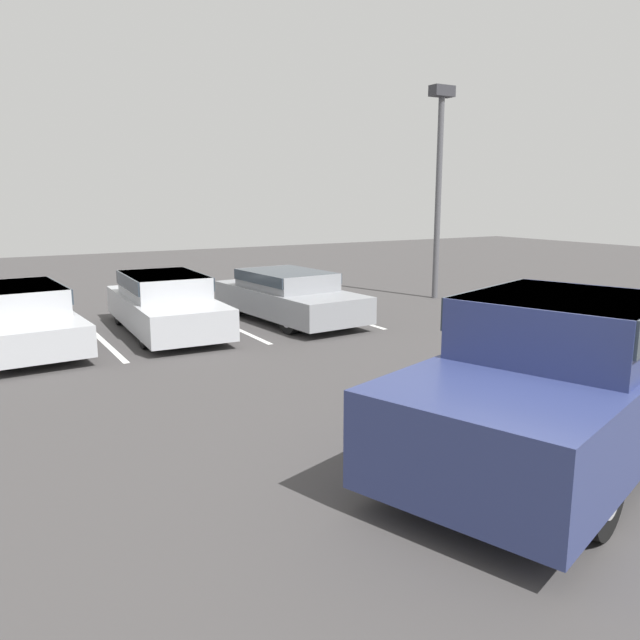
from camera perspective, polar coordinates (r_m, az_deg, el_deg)
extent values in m
plane|color=#423F3F|center=(7.92, 21.33, -11.67)|extent=(60.00, 60.00, 0.00)
cube|color=white|center=(14.06, -19.43, -1.63)|extent=(0.12, 4.59, 0.01)
cube|color=white|center=(14.85, -8.41, -0.43)|extent=(0.12, 4.59, 0.01)
cube|color=white|center=(16.14, 1.17, 0.62)|extent=(0.12, 4.59, 0.01)
cube|color=navy|center=(7.96, 21.90, -5.87)|extent=(6.30, 3.89, 0.96)
cube|color=navy|center=(7.49, 21.60, -0.44)|extent=(2.64, 2.51, 0.67)
cube|color=#2D3842|center=(7.47, 21.68, 0.69)|extent=(2.62, 2.56, 0.37)
cube|color=navy|center=(9.61, 25.78, -0.68)|extent=(2.73, 2.61, 0.14)
cube|color=silver|center=(10.74, 26.87, -3.97)|extent=(0.87, 2.09, 0.28)
cylinder|color=black|center=(9.94, 20.40, -4.27)|extent=(0.93, 0.57, 0.88)
cylinder|color=#ADADB2|center=(9.94, 20.40, -4.27)|extent=(0.56, 0.46, 0.49)
cylinder|color=black|center=(6.86, 9.60, -10.62)|extent=(0.93, 0.57, 0.88)
cylinder|color=#ADADB2|center=(6.86, 9.60, -10.62)|extent=(0.56, 0.46, 0.49)
cylinder|color=black|center=(6.22, 23.93, -13.84)|extent=(0.93, 0.57, 0.88)
cylinder|color=#ADADB2|center=(6.22, 23.93, -13.84)|extent=(0.56, 0.46, 0.49)
cube|color=#B7BABF|center=(13.78, -25.83, -0.40)|extent=(2.10, 4.82, 0.57)
cube|color=#B7BABF|center=(13.79, -26.08, 1.84)|extent=(1.75, 2.54, 0.49)
cube|color=#2D3842|center=(13.78, -26.11, 2.24)|extent=(1.82, 2.50, 0.30)
cylinder|color=black|center=(12.62, -21.34, -1.67)|extent=(0.26, 0.67, 0.66)
cylinder|color=#ADADB2|center=(12.62, -21.34, -1.67)|extent=(0.25, 0.37, 0.36)
cylinder|color=black|center=(15.26, -23.61, 0.29)|extent=(0.26, 0.67, 0.66)
cylinder|color=#ADADB2|center=(15.26, -23.61, 0.29)|extent=(0.25, 0.37, 0.36)
cube|color=#B7BABF|center=(14.26, -13.92, 0.84)|extent=(1.93, 4.71, 0.64)
cube|color=#B7BABF|center=(14.27, -14.12, 3.13)|extent=(1.63, 2.47, 0.49)
cube|color=#2D3842|center=(14.25, -14.14, 3.53)|extent=(1.70, 2.43, 0.30)
cylinder|color=black|center=(13.23, -9.34, -0.58)|extent=(0.24, 0.61, 0.60)
cylinder|color=#ADADB2|center=(13.23, -9.34, -0.58)|extent=(0.24, 0.34, 0.33)
cylinder|color=black|center=(12.85, -15.62, -1.20)|extent=(0.24, 0.61, 0.60)
cylinder|color=#ADADB2|center=(12.85, -15.62, -1.20)|extent=(0.24, 0.34, 0.33)
cylinder|color=black|center=(15.76, -12.48, 1.20)|extent=(0.24, 0.61, 0.60)
cylinder|color=#ADADB2|center=(15.76, -12.48, 1.20)|extent=(0.24, 0.34, 0.33)
cylinder|color=black|center=(15.44, -17.79, 0.72)|extent=(0.24, 0.61, 0.60)
cylinder|color=#ADADB2|center=(15.44, -17.79, 0.72)|extent=(0.24, 0.34, 0.33)
cube|color=gray|center=(15.17, -2.89, 1.77)|extent=(2.11, 4.65, 0.60)
cube|color=gray|center=(15.17, -3.09, 3.72)|extent=(1.74, 2.47, 0.41)
cube|color=#2D3842|center=(15.16, -3.09, 4.03)|extent=(1.81, 2.42, 0.25)
cylinder|color=black|center=(14.55, 2.45, 0.77)|extent=(0.25, 0.68, 0.67)
cylinder|color=#ADADB2|center=(14.55, 2.45, 0.77)|extent=(0.24, 0.38, 0.37)
cylinder|color=black|center=(13.69, -2.76, 0.10)|extent=(0.25, 0.68, 0.67)
cylinder|color=#ADADB2|center=(13.69, -2.76, 0.10)|extent=(0.24, 0.38, 0.37)
cylinder|color=black|center=(16.70, -2.99, 2.12)|extent=(0.25, 0.68, 0.67)
cylinder|color=#ADADB2|center=(16.70, -2.99, 2.12)|extent=(0.24, 0.38, 0.37)
cylinder|color=black|center=(15.96, -7.75, 1.60)|extent=(0.25, 0.68, 0.67)
cylinder|color=#ADADB2|center=(15.96, -7.75, 1.60)|extent=(0.24, 0.38, 0.37)
cylinder|color=#515156|center=(18.69, 10.74, 10.69)|extent=(0.17, 0.17, 5.72)
cube|color=#333338|center=(18.91, 11.10, 19.85)|extent=(0.70, 0.36, 0.30)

